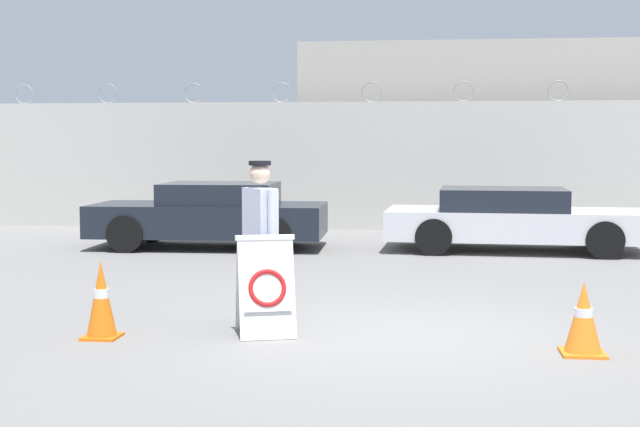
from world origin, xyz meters
The scene contains 9 objects.
ground_plane centered at (0.00, 0.00, 0.00)m, with size 90.00×90.00×0.00m, color gray.
perimeter_wall centered at (0.00, 11.15, 1.46)m, with size 36.00×0.30×3.37m.
building_block centered at (2.05, 15.70, 2.21)m, with size 9.91×6.81×4.42m.
barricade_sign centered at (-1.43, -0.17, 0.52)m, with size 0.74×0.78×1.05m.
security_guard centered at (-1.58, 0.34, 1.01)m, with size 0.48×0.68×1.80m.
traffic_cone_near centered at (-3.07, -0.53, 0.40)m, with size 0.36×0.36×0.81m.
traffic_cone_mid centered at (1.71, -0.67, 0.35)m, with size 0.41×0.41×0.70m.
parked_car_front_coupe centered at (-3.82, 7.24, 0.63)m, with size 4.42×2.03×1.24m.
parked_car_rear_sedan centered at (1.81, 7.44, 0.59)m, with size 4.80×2.21×1.16m.
Camera 1 is at (0.22, -9.20, 2.01)m, focal length 50.00 mm.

